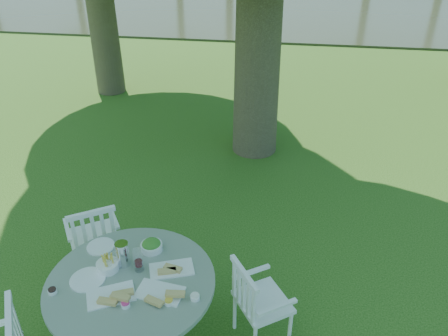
{
  "coord_description": "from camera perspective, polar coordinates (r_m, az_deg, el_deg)",
  "views": [
    {
      "loc": [
        0.67,
        -3.95,
        3.3
      ],
      "look_at": [
        0.0,
        0.2,
        0.85
      ],
      "focal_mm": 35.0,
      "sensor_mm": 36.0,
      "label": 1
    }
  ],
  "objects": [
    {
      "name": "chair_nw",
      "position": [
        4.57,
        -16.6,
        -8.56
      ],
      "size": [
        0.62,
        0.61,
        0.9
      ],
      "rotation": [
        0.0,
        0.0,
        -2.55
      ],
      "color": "white",
      "rests_on": "ground"
    },
    {
      "name": "tableware",
      "position": [
        3.76,
        -12.46,
        -12.27
      ],
      "size": [
        1.18,
        0.84,
        0.22
      ],
      "color": "white",
      "rests_on": "table"
    },
    {
      "name": "ground",
      "position": [
        5.19,
        -0.35,
        -9.24
      ],
      "size": [
        140.0,
        140.0,
        0.0
      ],
      "primitive_type": "plane",
      "color": "#1B420D",
      "rests_on": "ground"
    },
    {
      "name": "chair_ne",
      "position": [
        3.82,
        3.95,
        -16.79
      ],
      "size": [
        0.58,
        0.59,
        0.86
      ],
      "rotation": [
        0.0,
        0.0,
        -4.12
      ],
      "color": "white",
      "rests_on": "ground"
    },
    {
      "name": "table",
      "position": [
        3.8,
        -11.86,
        -15.8
      ],
      "size": [
        1.36,
        1.36,
        0.76
      ],
      "color": "black",
      "rests_on": "ground"
    }
  ]
}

